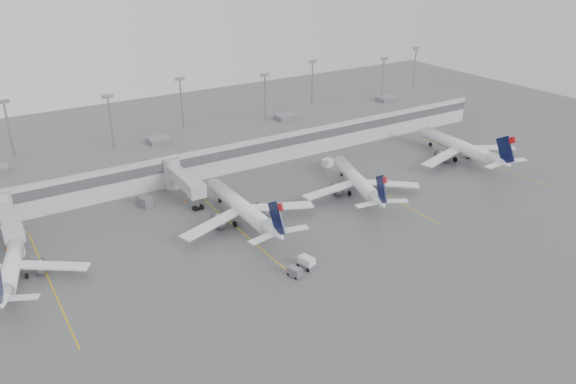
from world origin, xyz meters
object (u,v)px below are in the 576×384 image
jet_mid_right (358,181)px  jet_far_right (462,147)px  jet_far_left (12,264)px  jet_mid_left (243,208)px  baggage_tug (307,263)px

jet_mid_right → jet_far_right: jet_far_right is taller
jet_far_left → jet_mid_right: bearing=10.8°
jet_far_left → jet_mid_left: (41.88, -2.52, 0.50)m
jet_far_left → jet_mid_left: 41.96m
jet_far_left → baggage_tug: size_ratio=7.63×
jet_far_left → baggage_tug: bearing=-14.4°
jet_far_left → jet_far_right: bearing=13.2°
jet_far_right → baggage_tug: 66.44m
jet_far_left → jet_mid_left: jet_mid_left is taller
jet_mid_left → jet_mid_right: size_ratio=1.11×
jet_far_left → jet_far_right: size_ratio=0.80×
jet_mid_left → baggage_tug: bearing=-85.7°
jet_far_left → jet_far_right: jet_far_right is taller
jet_far_right → baggage_tug: jet_far_right is taller
jet_mid_right → baggage_tug: (-26.89, -19.52, -2.25)m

